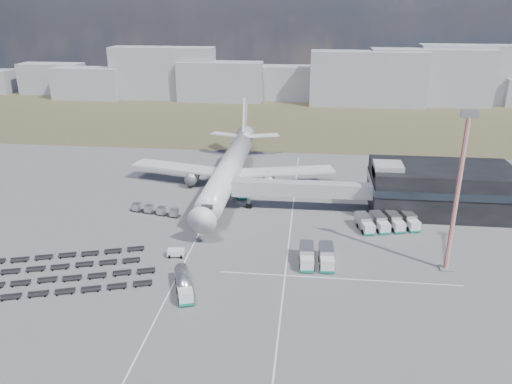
# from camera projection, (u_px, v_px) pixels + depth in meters

# --- Properties ---
(ground) EXTENTS (420.00, 420.00, 0.00)m
(ground) POSITION_uv_depth(u_px,v_px,m) (202.00, 249.00, 93.08)
(ground) COLOR #565659
(ground) RESTS_ON ground
(grass_strip) EXTENTS (420.00, 90.00, 0.01)m
(grass_strip) POSITION_uv_depth(u_px,v_px,m) (262.00, 119.00, 195.16)
(grass_strip) COLOR #443C29
(grass_strip) RESTS_ON ground
(lane_markings) EXTENTS (47.12, 110.00, 0.01)m
(lane_markings) POSITION_uv_depth(u_px,v_px,m) (256.00, 244.00, 94.84)
(lane_markings) COLOR silver
(lane_markings) RESTS_ON ground
(terminal) EXTENTS (30.40, 16.40, 11.00)m
(terminal) POSITION_uv_depth(u_px,v_px,m) (440.00, 188.00, 108.41)
(terminal) COLOR black
(terminal) RESTS_ON ground
(jet_bridge) EXTENTS (30.30, 3.80, 7.05)m
(jet_bridge) POSITION_uv_depth(u_px,v_px,m) (293.00, 189.00, 108.56)
(jet_bridge) COLOR #939399
(jet_bridge) RESTS_ON ground
(airliner) EXTENTS (51.59, 64.53, 17.62)m
(airliner) POSITION_uv_depth(u_px,v_px,m) (230.00, 168.00, 121.24)
(airliner) COLOR silver
(airliner) RESTS_ON ground
(skyline) EXTENTS (294.99, 26.23, 25.48)m
(skyline) POSITION_uv_depth(u_px,v_px,m) (315.00, 79.00, 225.92)
(skyline) COLOR #91939E
(skyline) RESTS_ON ground
(fuel_tanker) EXTENTS (5.12, 9.22, 2.90)m
(fuel_tanker) POSITION_uv_depth(u_px,v_px,m) (184.00, 284.00, 78.68)
(fuel_tanker) COLOR silver
(fuel_tanker) RESTS_ON ground
(pushback_tug) EXTENTS (3.18, 2.00, 1.39)m
(pushback_tug) POSITION_uv_depth(u_px,v_px,m) (176.00, 253.00, 90.03)
(pushback_tug) COLOR silver
(pushback_tug) RESTS_ON ground
(catering_truck) EXTENTS (3.91, 6.37, 2.73)m
(catering_truck) POSITION_uv_depth(u_px,v_px,m) (241.00, 190.00, 117.83)
(catering_truck) COLOR silver
(catering_truck) RESTS_ON ground
(service_trucks_near) EXTENTS (6.17, 7.28, 2.83)m
(service_trucks_near) POSITION_uv_depth(u_px,v_px,m) (317.00, 256.00, 87.07)
(service_trucks_near) COLOR silver
(service_trucks_near) RESTS_ON ground
(service_trucks_far) EXTENTS (12.95, 9.20, 2.60)m
(service_trucks_far) POSITION_uv_depth(u_px,v_px,m) (387.00, 222.00, 101.03)
(service_trucks_far) COLOR silver
(service_trucks_far) RESTS_ON ground
(uld_row) EXTENTS (11.85, 4.31, 1.64)m
(uld_row) POSITION_uv_depth(u_px,v_px,m) (155.00, 210.00, 107.91)
(uld_row) COLOR black
(uld_row) RESTS_ON ground
(baggage_dollies) EXTENTS (33.01, 22.71, 0.72)m
(baggage_dollies) POSITION_uv_depth(u_px,v_px,m) (58.00, 273.00, 84.00)
(baggage_dollies) COLOR black
(baggage_dollies) RESTS_ON ground
(floodlight_mast) EXTENTS (2.61, 2.14, 27.75)m
(floodlight_mast) POSITION_uv_depth(u_px,v_px,m) (457.00, 194.00, 80.97)
(floodlight_mast) COLOR #A8221B
(floodlight_mast) RESTS_ON ground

